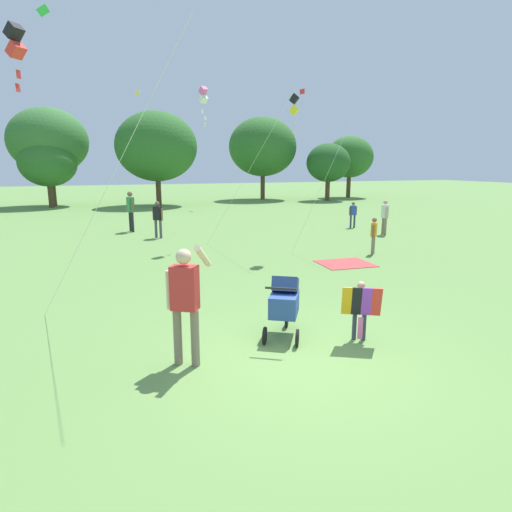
# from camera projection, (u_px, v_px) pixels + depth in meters

# --- Properties ---
(ground_plane) EXTENTS (120.00, 120.00, 0.00)m
(ground_plane) POSITION_uv_depth(u_px,v_px,m) (303.00, 358.00, 6.37)
(ground_plane) COLOR #668E47
(treeline_distant) EXTENTS (34.89, 7.62, 6.61)m
(treeline_distant) POSITION_uv_depth(u_px,v_px,m) (160.00, 148.00, 30.78)
(treeline_distant) COLOR brown
(treeline_distant) RESTS_ON ground
(child_with_butterfly_kite) EXTENTS (0.62, 0.49, 0.99)m
(child_with_butterfly_kite) POSITION_uv_depth(u_px,v_px,m) (360.00, 305.00, 6.87)
(child_with_butterfly_kite) COLOR #33384C
(child_with_butterfly_kite) RESTS_ON ground
(person_adult_flyer) EXTENTS (0.68, 0.48, 1.77)m
(person_adult_flyer) POSITION_uv_depth(u_px,v_px,m) (185.00, 296.00, 5.95)
(person_adult_flyer) COLOR #7F705B
(person_adult_flyer) RESTS_ON ground
(stroller) EXTENTS (0.86, 1.08, 1.03)m
(stroller) POSITION_uv_depth(u_px,v_px,m) (284.00, 301.00, 7.08)
(stroller) COLOR black
(stroller) RESTS_ON ground
(kite_adult_black) EXTENTS (2.57, 3.04, 5.13)m
(kite_adult_black) POSITION_uv_depth(u_px,v_px,m) (17.00, 44.00, 7.17)
(kite_adult_black) COLOR black
(kite_adult_black) RESTS_ON ground
(kite_orange_delta) EXTENTS (1.76, 1.20, 4.91)m
(kite_orange_delta) POSITION_uv_depth(u_px,v_px,m) (294.00, 106.00, 12.93)
(kite_orange_delta) COLOR black
(kite_orange_delta) RESTS_ON ground
(kite_green_novelty) EXTENTS (2.14, 3.15, 5.38)m
(kite_green_novelty) POSITION_uv_depth(u_px,v_px,m) (204.00, 97.00, 14.33)
(kite_green_novelty) COLOR pink
(kite_green_novelty) RESTS_ON ground
(distant_kites_cluster) EXTENTS (18.80, 14.25, 9.80)m
(distant_kites_cluster) POSITION_uv_depth(u_px,v_px,m) (212.00, 54.00, 28.49)
(distant_kites_cluster) COLOR green
(person_red_shirt) EXTENTS (0.38, 0.19, 1.17)m
(person_red_shirt) POSITION_uv_depth(u_px,v_px,m) (353.00, 213.00, 19.42)
(person_red_shirt) COLOR #33384C
(person_red_shirt) RESTS_ON ground
(person_sitting_far) EXTENTS (0.31, 0.54, 1.72)m
(person_sitting_far) POSITION_uv_depth(u_px,v_px,m) (131.00, 208.00, 18.19)
(person_sitting_far) COLOR #232328
(person_sitting_far) RESTS_ON ground
(person_couple_left) EXTENTS (0.36, 0.35, 1.44)m
(person_couple_left) POSITION_uv_depth(u_px,v_px,m) (158.00, 216.00, 16.64)
(person_couple_left) COLOR #4C4C51
(person_couple_left) RESTS_ON ground
(person_kid_running) EXTENTS (0.29, 0.29, 1.18)m
(person_kid_running) POSITION_uv_depth(u_px,v_px,m) (374.00, 233.00, 13.64)
(person_kid_running) COLOR #7F705B
(person_kid_running) RESTS_ON ground
(person_back_turned) EXTENTS (0.25, 0.45, 1.42)m
(person_back_turned) POSITION_uv_depth(u_px,v_px,m) (385.00, 214.00, 17.40)
(person_back_turned) COLOR #7F705B
(person_back_turned) RESTS_ON ground
(picnic_blanket) EXTENTS (1.56, 1.36, 0.02)m
(picnic_blanket) POSITION_uv_depth(u_px,v_px,m) (345.00, 264.00, 12.42)
(picnic_blanket) COLOR #CC3D3D
(picnic_blanket) RESTS_ON ground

